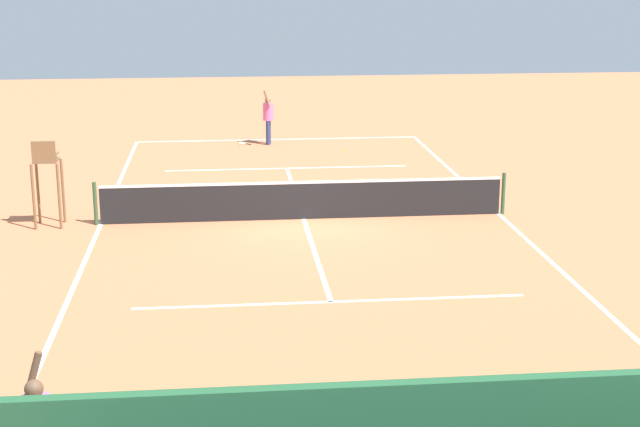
{
  "coord_description": "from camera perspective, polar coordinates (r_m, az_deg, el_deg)",
  "views": [
    {
      "loc": [
        1.98,
        23.27,
        6.34
      ],
      "look_at": [
        0.0,
        4.0,
        1.2
      ],
      "focal_mm": 54.31,
      "sensor_mm": 36.0,
      "label": 1
    }
  ],
  "objects": [
    {
      "name": "tennis_ball_near",
      "position": [
        32.59,
        1.43,
        3.69
      ],
      "size": [
        0.07,
        0.07,
        0.07
      ],
      "primitive_type": "sphere",
      "color": "#CCDB33",
      "rests_on": "ground"
    },
    {
      "name": "ground_plane",
      "position": [
        24.2,
        -0.97,
        -0.33
      ],
      "size": [
        60.0,
        60.0,
        0.0
      ],
      "primitive_type": "plane",
      "color": "#CC7047"
    },
    {
      "name": "tennis_racket",
      "position": [
        34.19,
        -4.56,
        4.15
      ],
      "size": [
        0.51,
        0.52,
        0.03
      ],
      "color": "black",
      "rests_on": "ground"
    },
    {
      "name": "umpire_chair",
      "position": [
        24.13,
        -15.81,
        2.27
      ],
      "size": [
        0.67,
        0.67,
        2.14
      ],
      "color": "brown",
      "rests_on": "ground"
    },
    {
      "name": "court_line_markings",
      "position": [
        24.24,
        -0.98,
        -0.3
      ],
      "size": [
        10.1,
        22.2,
        0.01
      ],
      "color": "white",
      "rests_on": "ground"
    },
    {
      "name": "tennis_player",
      "position": [
        33.85,
        -3.07,
        5.79
      ],
      "size": [
        0.43,
        0.55,
        1.93
      ],
      "color": "navy",
      "rests_on": "ground"
    },
    {
      "name": "tennis_net",
      "position": [
        24.08,
        -0.97,
        0.82
      ],
      "size": [
        10.3,
        0.1,
        1.07
      ],
      "color": "black",
      "rests_on": "ground"
    }
  ]
}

